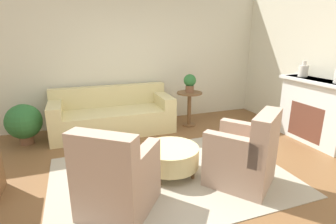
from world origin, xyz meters
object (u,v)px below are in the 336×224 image
at_px(couch, 113,116).
at_px(potted_plant_on_side_table, 190,82).
at_px(side_table, 189,103).
at_px(potted_plant_floor, 24,122).
at_px(ottoman_table, 170,156).
at_px(armchair_left, 116,180).
at_px(vase_mantel_near, 303,71).
at_px(armchair_right, 245,157).

relative_size(couch, potted_plant_on_side_table, 6.17).
bearing_deg(potted_plant_on_side_table, side_table, 90.00).
xyz_separation_m(side_table, potted_plant_floor, (-3.10, 0.08, -0.08)).
distance_m(ottoman_table, potted_plant_floor, 2.74).
xyz_separation_m(armchair_left, vase_mantel_near, (3.58, 1.12, 0.85)).
bearing_deg(armchair_left, couch, 82.38).
height_order(vase_mantel_near, potted_plant_on_side_table, vase_mantel_near).
bearing_deg(vase_mantel_near, potted_plant_on_side_table, 144.66).
relative_size(armchair_right, vase_mantel_near, 3.59).
bearing_deg(side_table, vase_mantel_near, -35.34).
bearing_deg(vase_mantel_near, armchair_left, -162.67).
distance_m(couch, ottoman_table, 2.00).
distance_m(armchair_left, potted_plant_floor, 2.68).
relative_size(couch, potted_plant_floor, 3.20).
relative_size(couch, vase_mantel_near, 8.06).
height_order(couch, side_table, couch).
xyz_separation_m(armchair_right, side_table, (0.28, 2.31, 0.10)).
bearing_deg(couch, side_table, -6.99).
relative_size(ottoman_table, vase_mantel_near, 2.74).
distance_m(armchair_right, ottoman_table, 0.98).
height_order(armchair_left, ottoman_table, armchair_left).
bearing_deg(potted_plant_floor, side_table, -1.52).
height_order(armchair_right, potted_plant_floor, armchair_right).
bearing_deg(potted_plant_floor, vase_mantel_near, -14.94).
bearing_deg(potted_plant_floor, couch, 4.04).
relative_size(couch, ottoman_table, 2.94).
height_order(ottoman_table, potted_plant_on_side_table, potted_plant_on_side_table).
bearing_deg(armchair_left, armchair_right, 0.00).
xyz_separation_m(vase_mantel_near, potted_plant_on_side_table, (-1.69, 1.20, -0.31)).
xyz_separation_m(armchair_left, potted_plant_on_side_table, (1.90, 2.31, 0.54)).
bearing_deg(potted_plant_on_side_table, armchair_right, -96.81).
relative_size(vase_mantel_near, potted_plant_floor, 0.40).
height_order(couch, ottoman_table, couch).
xyz_separation_m(armchair_right, potted_plant_on_side_table, (0.28, 2.31, 0.54)).
distance_m(vase_mantel_near, potted_plant_on_side_table, 2.09).
bearing_deg(potted_plant_on_side_table, potted_plant_floor, 178.48).
xyz_separation_m(armchair_left, armchair_right, (1.62, 0.00, 0.00)).
height_order(armchair_left, potted_plant_floor, armchair_left).
bearing_deg(armchair_left, side_table, 50.66).
xyz_separation_m(couch, potted_plant_on_side_table, (1.56, -0.19, 0.61)).
bearing_deg(potted_plant_floor, armchair_left, -63.27).
distance_m(armchair_right, side_table, 2.33).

